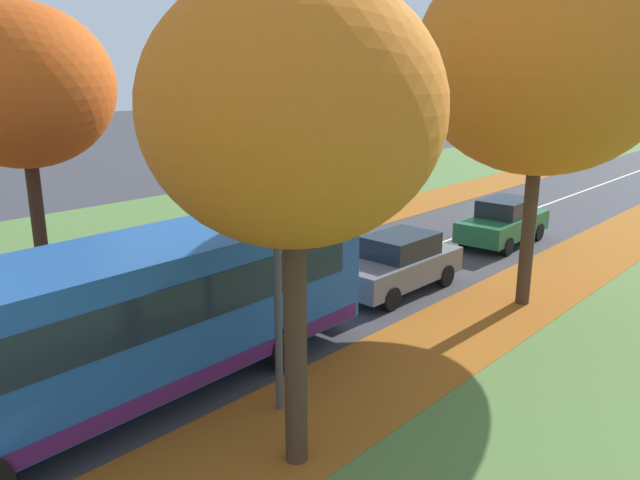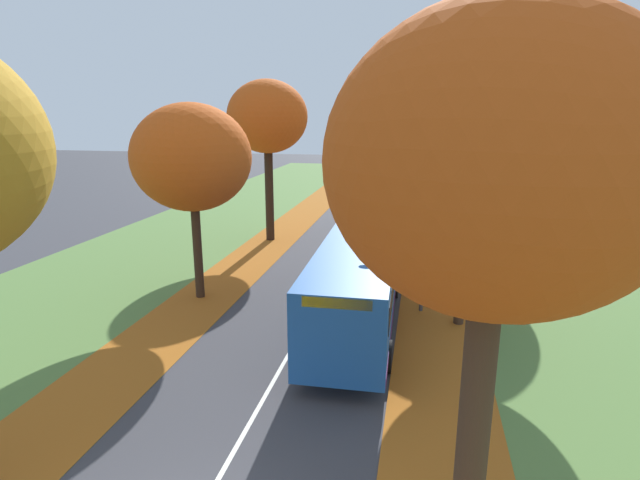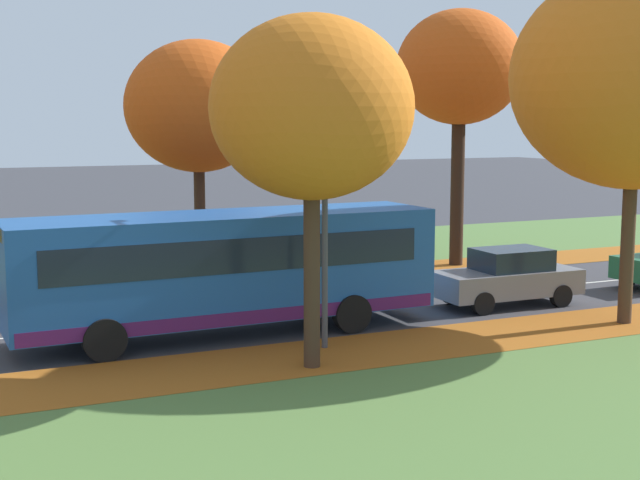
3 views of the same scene
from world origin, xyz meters
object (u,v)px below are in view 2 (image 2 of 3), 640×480
Objects in this scene: tree_left_near at (192,158)px; tree_left_mid at (267,118)px; streetlamp_right at (417,214)px; tree_right_mid at (446,133)px; tree_right_nearest at (497,166)px; car_green_following at (386,217)px; bus at (358,278)px; tree_right_near at (470,170)px; car_grey_lead at (379,243)px.

tree_left_mid is (0.04, 9.55, 1.37)m from tree_left_near.
tree_right_mid is at bearing 81.59° from streetlamp_right.
tree_left_mid reaches higher than tree_right_nearest.
tree_left_near is 12.89m from tree_right_mid.
car_green_following is at bearing 98.51° from streetlamp_right.
car_green_following is (-0.13, 15.03, -0.89)m from bus.
tree_right_near is 1.75× the size of car_grey_lead.
bus is (6.60, -10.93, -5.29)m from tree_left_mid.
tree_left_near is 10.78m from car_grey_lead.
bus is at bearing -90.16° from car_grey_lead.
tree_left_near reaches higher than streetlamp_right.
streetlamp_right reaches higher than bus.
car_grey_lead and car_green_following have the same top height.
streetlamp_right is at bearing -47.55° from tree_left_mid.
tree_left_near reaches higher than bus.
tree_left_near reaches higher than car_green_following.
tree_left_near is 7.83m from bus.
car_green_following is (-0.15, 6.68, 0.00)m from car_grey_lead.
tree_right_near is 1.74× the size of car_green_following.
tree_right_near reaches higher than bus.
tree_right_near is at bearing 12.20° from bus.
tree_left_mid reaches higher than bus.
tree_right_near reaches higher than streetlamp_right.
tree_right_nearest is 2.06× the size of car_grey_lead.
tree_right_nearest is 10.73m from tree_right_near.
car_grey_lead is at bearing -21.26° from tree_left_mid.
tree_right_near is 1.23× the size of streetlamp_right.
tree_left_mid is 9.76m from tree_right_mid.
tree_right_mid is 2.14× the size of car_green_following.
car_grey_lead is at bearing 114.80° from tree_right_near.
tree_right_mid is at bearing 89.52° from tree_right_nearest.
car_green_following is at bearing 96.96° from tree_right_nearest.
tree_left_near is at bearing -139.00° from tree_right_mid.
car_grey_lead is at bearing 105.47° from streetlamp_right.
tree_right_nearest is at bearing -93.32° from tree_right_near.
tree_right_near is 15.44m from car_green_following.
tree_left_near is 1.04× the size of tree_right_near.
tree_left_near is 9.65m from tree_left_mid.
tree_left_mid reaches higher than car_green_following.
car_grey_lead is (0.02, 8.35, -0.89)m from bus.
tree_right_nearest is at bearing -90.48° from tree_right_mid.
tree_right_near is 5.21m from bus.
tree_left_mid is 9.42m from car_grey_lead.
tree_right_mid is at bearing 25.63° from car_grey_lead.
tree_right_nearest is 0.96× the size of tree_right_mid.
tree_left_mid is 1.51× the size of streetlamp_right.
tree_right_mid is at bearing 92.86° from tree_right_near.
streetlamp_right is (8.51, 0.30, -1.88)m from tree_left_near.
car_grey_lead is (-3.05, -1.47, -5.46)m from tree_right_mid.
bus is at bearing -107.40° from tree_right_mid.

